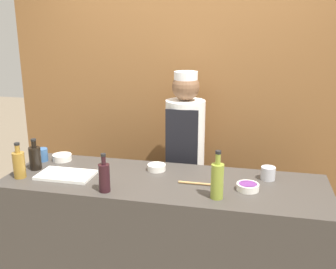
% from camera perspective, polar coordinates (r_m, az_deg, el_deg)
% --- Properties ---
extents(cabinet_wall, '(3.16, 0.18, 2.40)m').
position_cam_1_polar(cabinet_wall, '(3.50, 3.15, 3.40)').
color(cabinet_wall, brown).
rests_on(cabinet_wall, ground_plane).
extents(counter, '(2.16, 0.69, 0.94)m').
position_cam_1_polar(counter, '(2.86, -0.64, -15.43)').
color(counter, '#3D3833').
rests_on(counter, ground_plane).
extents(sauce_bowl_purple, '(0.14, 0.14, 0.04)m').
position_cam_1_polar(sauce_bowl_purple, '(2.54, 11.50, -7.41)').
color(sauce_bowl_purple, white).
rests_on(sauce_bowl_purple, counter).
extents(sauce_bowl_green, '(0.14, 0.14, 0.05)m').
position_cam_1_polar(sauce_bowl_green, '(3.11, -15.11, -3.17)').
color(sauce_bowl_green, white).
rests_on(sauce_bowl_green, counter).
extents(sauce_bowl_white, '(0.13, 0.13, 0.04)m').
position_cam_1_polar(sauce_bowl_white, '(2.81, -1.67, -4.74)').
color(sauce_bowl_white, white).
rests_on(sauce_bowl_white, counter).
extents(cutting_board, '(0.38, 0.23, 0.02)m').
position_cam_1_polar(cutting_board, '(2.79, -14.59, -5.69)').
color(cutting_board, white).
rests_on(cutting_board, counter).
extents(bottle_oil, '(0.08, 0.08, 0.30)m').
position_cam_1_polar(bottle_oil, '(2.36, 7.16, -6.55)').
color(bottle_oil, olive).
rests_on(bottle_oil, counter).
extents(bottle_soy, '(0.08, 0.08, 0.23)m').
position_cam_1_polar(bottle_soy, '(2.96, -18.74, -3.17)').
color(bottle_soy, black).
rests_on(bottle_soy, counter).
extents(bottle_vinegar, '(0.08, 0.08, 0.25)m').
position_cam_1_polar(bottle_vinegar, '(2.84, -20.81, -4.03)').
color(bottle_vinegar, olive).
rests_on(bottle_vinegar, counter).
extents(bottle_wine, '(0.07, 0.07, 0.25)m').
position_cam_1_polar(bottle_wine, '(2.47, -9.24, -6.08)').
color(bottle_wine, black).
rests_on(bottle_wine, counter).
extents(cup_steel, '(0.10, 0.10, 0.09)m').
position_cam_1_polar(cup_steel, '(2.72, 14.32, -5.47)').
color(cup_steel, '#B7B7BC').
rests_on(cup_steel, counter).
extents(cup_blue, '(0.09, 0.09, 0.10)m').
position_cam_1_polar(cup_blue, '(3.13, -17.84, -2.82)').
color(cup_blue, '#386093').
rests_on(cup_blue, counter).
extents(wooden_spoon, '(0.28, 0.05, 0.03)m').
position_cam_1_polar(wooden_spoon, '(2.57, 5.71, -7.10)').
color(wooden_spoon, '#B2844C').
rests_on(wooden_spoon, counter).
extents(chef_center, '(0.32, 0.32, 1.60)m').
position_cam_1_polar(chef_center, '(3.22, 2.45, -3.62)').
color(chef_center, '#28282D').
rests_on(chef_center, ground_plane).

